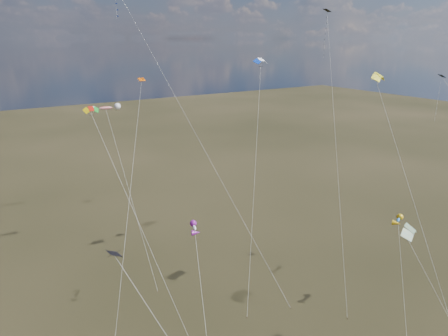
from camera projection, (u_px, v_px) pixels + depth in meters
diamond_black_high at (327, 47)px, 58.30m from camera, size 11.31×18.53×37.25m
diamond_navy_tall at (131, 28)px, 54.13m from camera, size 12.24×26.10×40.36m
diamond_black_mid at (161, 326)px, 28.02m from camera, size 8.06×14.60×18.76m
diamond_navy_right at (447, 109)px, 55.40m from camera, size 11.75×20.57×28.47m
diamond_orange_center at (133, 164)px, 46.99m from camera, size 11.55×15.96×28.44m
parafoil_yellow at (379, 76)px, 48.54m from camera, size 7.76×21.22×29.65m
parafoil_blue_white at (261, 61)px, 57.58m from camera, size 12.90×14.91×30.84m
parafoil_striped at (410, 229)px, 40.53m from camera, size 5.76×8.88×15.55m
parafoil_tricolor at (92, 111)px, 49.01m from camera, size 5.41×17.52×25.46m
novelty_white_purple at (195, 229)px, 40.32m from camera, size 4.59×12.20×15.29m
novelty_redwhite_stripe at (106, 108)px, 62.87m from camera, size 4.15×19.68×23.32m
novelty_blue_yellow at (398, 220)px, 49.19m from camera, size 5.43×6.90×12.29m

